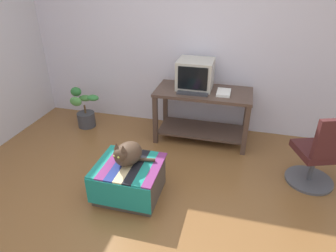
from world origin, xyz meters
TOP-DOWN VIEW (x-y plane):
  - ground_plane at (0.00, 0.00)m, footprint 14.00×14.00m
  - back_wall at (0.00, 2.05)m, footprint 8.00×0.10m
  - desk at (0.28, 1.60)m, footprint 1.27×0.62m
  - tv_monitor at (0.15, 1.69)m, footprint 0.46×0.44m
  - keyboard at (0.16, 1.46)m, footprint 0.40×0.15m
  - book at (0.55, 1.55)m, footprint 0.17×0.26m
  - ottoman_with_blanket at (-0.27, 0.24)m, footprint 0.67×0.62m
  - cat at (-0.28, 0.26)m, footprint 0.43×0.39m
  - potted_plant at (-1.48, 1.53)m, footprint 0.42×0.35m
  - office_chair at (1.65, 0.90)m, footprint 0.54×0.54m

SIDE VIEW (x-z plane):
  - ground_plane at x=0.00m, z-range 0.00..0.00m
  - ottoman_with_blanket at x=-0.27m, z-range 0.00..0.38m
  - potted_plant at x=-1.48m, z-range -0.05..0.56m
  - office_chair at x=1.65m, z-range -0.06..0.83m
  - desk at x=0.28m, z-range 0.13..0.86m
  - cat at x=-0.28m, z-range 0.36..0.65m
  - keyboard at x=0.16m, z-range 0.73..0.75m
  - book at x=0.55m, z-range 0.73..0.76m
  - tv_monitor at x=0.15m, z-range 0.72..1.10m
  - back_wall at x=0.00m, z-range 0.00..2.60m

